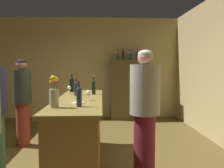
% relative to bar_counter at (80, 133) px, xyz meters
% --- Properties ---
extents(floor, '(8.91, 8.91, 0.00)m').
position_rel_bar_counter_xyz_m(floor, '(-0.26, 0.14, -0.52)').
color(floor, brown).
rests_on(floor, ground).
extents(wall_back, '(5.67, 0.12, 2.89)m').
position_rel_bar_counter_xyz_m(wall_back, '(-0.26, 3.63, 0.92)').
color(wall_back, tan).
rests_on(wall_back, ground).
extents(bar_counter, '(0.64, 2.48, 1.03)m').
position_rel_bar_counter_xyz_m(bar_counter, '(0.00, 0.00, 0.00)').
color(bar_counter, olive).
rests_on(bar_counter, ground).
extents(display_cabinet, '(1.16, 0.43, 1.68)m').
position_rel_bar_counter_xyz_m(display_cabinet, '(1.11, 3.33, 0.35)').
color(display_cabinet, '#504120').
rests_on(display_cabinet, ground).
extents(wine_bottle_rose, '(0.06, 0.06, 0.30)m').
position_rel_bar_counter_xyz_m(wine_bottle_rose, '(0.06, -0.71, 0.64)').
color(wine_bottle_rose, '#242C3B').
rests_on(wine_bottle_rose, bar_counter).
extents(wine_bottle_syrah, '(0.08, 0.08, 0.32)m').
position_rel_bar_counter_xyz_m(wine_bottle_syrah, '(-0.22, 0.90, 0.66)').
color(wine_bottle_syrah, black).
rests_on(wine_bottle_syrah, bar_counter).
extents(wine_bottle_chardonnay, '(0.06, 0.06, 0.29)m').
position_rel_bar_counter_xyz_m(wine_bottle_chardonnay, '(-0.08, 0.34, 0.64)').
color(wine_bottle_chardonnay, '#23243A').
rests_on(wine_bottle_chardonnay, bar_counter).
extents(wine_bottle_merlot, '(0.06, 0.06, 0.31)m').
position_rel_bar_counter_xyz_m(wine_bottle_merlot, '(0.18, 0.50, 0.64)').
color(wine_bottle_merlot, black).
rests_on(wine_bottle_merlot, bar_counter).
extents(wine_glass_front, '(0.06, 0.06, 0.14)m').
position_rel_bar_counter_xyz_m(wine_glass_front, '(0.13, -0.20, 0.60)').
color(wine_glass_front, white).
rests_on(wine_glass_front, bar_counter).
extents(wine_glass_mid, '(0.07, 0.07, 0.14)m').
position_rel_bar_counter_xyz_m(wine_glass_mid, '(-0.22, 0.56, 0.60)').
color(wine_glass_mid, white).
rests_on(wine_glass_mid, bar_counter).
extents(wine_glass_rear, '(0.06, 0.06, 0.15)m').
position_rel_bar_counter_xyz_m(wine_glass_rear, '(0.18, 1.02, 0.62)').
color(wine_glass_rear, white).
rests_on(wine_glass_rear, bar_counter).
extents(flower_arrangement, '(0.10, 0.11, 0.36)m').
position_rel_bar_counter_xyz_m(flower_arrangement, '(-0.21, -0.77, 0.66)').
color(flower_arrangement, tan).
rests_on(flower_arrangement, bar_counter).
extents(cheese_plate, '(0.15, 0.15, 0.01)m').
position_rel_bar_counter_xyz_m(cheese_plate, '(0.02, -0.46, 0.52)').
color(cheese_plate, white).
rests_on(cheese_plate, bar_counter).
extents(display_bottle_left, '(0.06, 0.06, 0.29)m').
position_rel_bar_counter_xyz_m(display_bottle_left, '(0.74, 3.33, 1.28)').
color(display_bottle_left, '#3F3320').
rests_on(display_bottle_left, display_cabinet).
extents(display_bottle_midleft, '(0.06, 0.06, 0.32)m').
position_rel_bar_counter_xyz_m(display_bottle_midleft, '(0.91, 3.33, 1.30)').
color(display_bottle_midleft, black).
rests_on(display_bottle_midleft, display_cabinet).
extents(display_bottle_center, '(0.07, 0.07, 0.28)m').
position_rel_bar_counter_xyz_m(display_bottle_center, '(1.11, 3.33, 1.28)').
color(display_bottle_center, '#1F331F').
rests_on(display_bottle_center, display_cabinet).
extents(display_bottle_midright, '(0.07, 0.07, 0.33)m').
position_rel_bar_counter_xyz_m(display_bottle_midright, '(1.30, 3.33, 1.30)').
color(display_bottle_midright, '#20213C').
rests_on(display_bottle_midright, display_cabinet).
extents(display_bottle_right, '(0.08, 0.08, 0.31)m').
position_rel_bar_counter_xyz_m(display_bottle_right, '(1.47, 3.33, 1.30)').
color(display_bottle_right, '#1E2732').
rests_on(display_bottle_right, display_cabinet).
extents(patron_in_navy, '(0.34, 0.34, 1.62)m').
position_rel_bar_counter_xyz_m(patron_in_navy, '(-1.16, 1.07, 0.38)').
color(patron_in_navy, brown).
rests_on(patron_in_navy, ground).
extents(bartender, '(0.38, 0.38, 1.70)m').
position_rel_bar_counter_xyz_m(bartender, '(0.86, -0.43, 0.41)').
color(bartender, maroon).
rests_on(bartender, ground).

